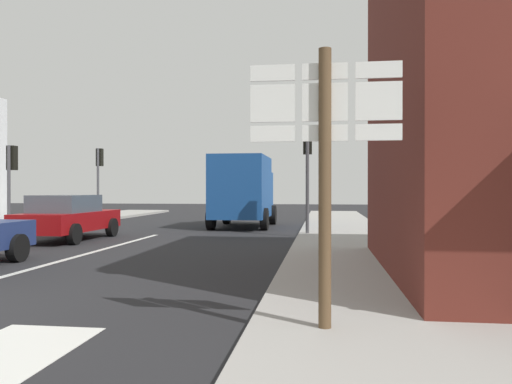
# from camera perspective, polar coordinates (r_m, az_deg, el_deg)

# --- Properties ---
(ground_plane) EXTENTS (80.00, 80.00, 0.00)m
(ground_plane) POSITION_cam_1_polar(r_m,az_deg,el_deg) (16.78, -13.42, -5.36)
(ground_plane) COLOR #232326
(sidewalk_right) EXTENTS (3.12, 44.00, 0.14)m
(sidewalk_right) POSITION_cam_1_polar(r_m,az_deg,el_deg) (13.70, 10.60, -6.34)
(sidewalk_right) COLOR #9E9B96
(sidewalk_right) RESTS_ON ground
(lane_centre_stripe) EXTENTS (0.16, 12.00, 0.01)m
(lane_centre_stripe) POSITION_cam_1_polar(r_m,az_deg,el_deg) (13.15, -19.72, -6.92)
(lane_centre_stripe) COLOR silver
(lane_centre_stripe) RESTS_ON ground
(lane_turn_arrow) EXTENTS (1.20, 2.20, 0.01)m
(lane_turn_arrow) POSITION_cam_1_polar(r_m,az_deg,el_deg) (5.81, -26.86, -16.24)
(lane_turn_arrow) COLOR silver
(lane_turn_arrow) RESTS_ON ground
(sedan_far) EXTENTS (1.98, 4.20, 1.47)m
(sedan_far) POSITION_cam_1_polar(r_m,az_deg,el_deg) (17.53, -20.43, -2.64)
(sedan_far) COLOR maroon
(sedan_far) RESTS_ON ground
(delivery_truck) EXTENTS (2.49, 5.00, 3.05)m
(delivery_truck) POSITION_cam_1_polar(r_m,az_deg,el_deg) (21.96, -1.45, 0.30)
(delivery_truck) COLOR #19478C
(delivery_truck) RESTS_ON ground
(route_sign_post) EXTENTS (1.66, 0.14, 3.20)m
(route_sign_post) POSITION_cam_1_polar(r_m,az_deg,el_deg) (5.61, 7.78, 3.84)
(route_sign_post) COLOR brown
(route_sign_post) RESTS_ON ground
(traffic_light_near_right) EXTENTS (0.30, 0.49, 3.78)m
(traffic_light_near_right) POSITION_cam_1_polar(r_m,az_deg,el_deg) (17.72, 5.83, 4.01)
(traffic_light_near_right) COLOR #47474C
(traffic_light_near_right) RESTS_ON ground
(traffic_light_far_left) EXTENTS (0.30, 0.49, 3.75)m
(traffic_light_far_left) POSITION_cam_1_polar(r_m,az_deg,el_deg) (27.24, -17.27, 2.66)
(traffic_light_far_left) COLOR #47474C
(traffic_light_far_left) RESTS_ON ground
(traffic_light_near_left) EXTENTS (0.30, 0.49, 3.27)m
(traffic_light_near_left) POSITION_cam_1_polar(r_m,az_deg,el_deg) (20.76, -25.88, 2.39)
(traffic_light_near_left) COLOR #47474C
(traffic_light_near_left) RESTS_ON ground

